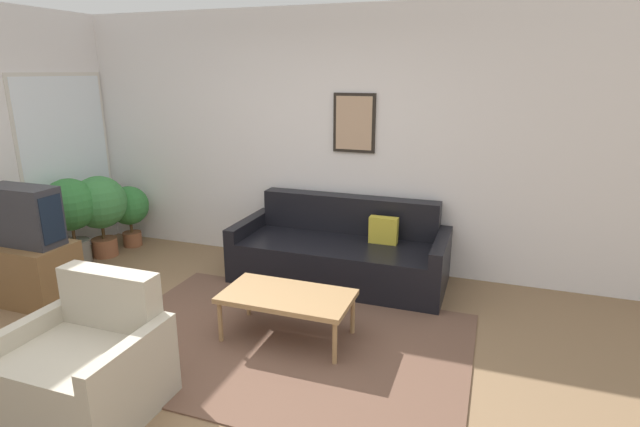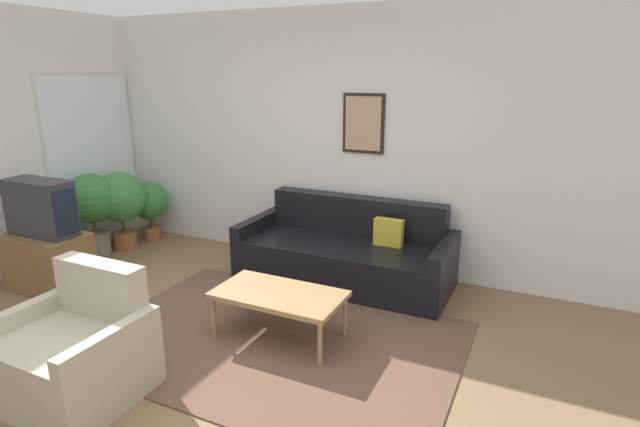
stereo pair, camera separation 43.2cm
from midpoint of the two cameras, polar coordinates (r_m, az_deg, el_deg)
name	(u,v)px [view 2 (the right image)]	position (r m, az deg, el deg)	size (l,w,h in m)	color
ground_plane	(183,371)	(3.80, -12.16, -17.30)	(16.00, 16.00, 0.00)	#846647
area_rug	(274,341)	(4.07, -2.21, -14.41)	(2.85, 1.97, 0.01)	brown
wall_back	(328,140)	(5.38, 3.22, 8.36)	(8.00, 0.09, 2.70)	silver
couch	(346,254)	(5.07, 5.45, -4.66)	(2.11, 0.90, 0.81)	black
coffee_table	(279,296)	(3.98, -1.59, -9.51)	(1.02, 0.55, 0.38)	#A87F51
tv_stand	(49,262)	(5.42, -26.60, -4.99)	(0.76, 0.49, 0.56)	brown
tv	(41,208)	(5.27, -27.31, 0.57)	(0.69, 0.28, 0.53)	#2D2D33
armchair	(75,354)	(3.64, -23.14, -14.61)	(0.87, 0.76, 0.83)	#B2A893
potted_plant_tall	(92,204)	(6.12, -22.85, 0.98)	(0.56, 0.56, 0.96)	slate
potted_plant_by_window	(149,203)	(6.49, -17.14, 1.10)	(0.46, 0.46, 0.74)	#935638
potted_plant_small	(120,200)	(6.23, -20.06, 1.42)	(0.59, 0.59, 0.94)	#935638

